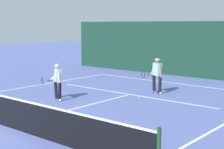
{
  "coord_description": "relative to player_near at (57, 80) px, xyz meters",
  "views": [
    {
      "loc": [
        9.41,
        -6.0,
        3.22
      ],
      "look_at": [
        -0.33,
        5.65,
        1.0
      ],
      "focal_mm": 55.61,
      "sensor_mm": 36.0,
      "label": 1
    }
  ],
  "objects": [
    {
      "name": "tennis_ball",
      "position": [
        2.54,
        2.48,
        -0.81
      ],
      "size": [
        0.07,
        0.07,
        0.07
      ],
      "primitive_type": "sphere",
      "color": "#D1E033",
      "rests_on": "ground_plane"
    },
    {
      "name": "back_fence_windscreen",
      "position": [
        1.74,
        9.47,
        0.85
      ],
      "size": [
        19.35,
        0.12,
        3.39
      ],
      "primitive_type": "cube",
      "color": "#173929",
      "rests_on": "ground_plane"
    },
    {
      "name": "tennis_net",
      "position": [
        1.74,
        -3.69,
        -0.34
      ],
      "size": [
        11.45,
        0.09,
        1.08
      ],
      "color": "#1E4723",
      "rests_on": "ground_plane"
    },
    {
      "name": "ground_plane",
      "position": [
        1.74,
        -3.69,
        -0.85
      ],
      "size": [
        80.0,
        80.0,
        0.0
      ],
      "primitive_type": "plane",
      "color": "#5563A5"
    },
    {
      "name": "player_far",
      "position": [
        2.51,
        3.9,
        0.07
      ],
      "size": [
        0.98,
        0.84,
        1.67
      ],
      "rotation": [
        0.0,
        0.0,
        2.77
      ],
      "color": "black",
      "rests_on": "ground_plane"
    },
    {
      "name": "court_line_service",
      "position": [
        1.74,
        2.85,
        -0.84
      ],
      "size": [
        8.52,
        0.1,
        0.01
      ],
      "primitive_type": "cube",
      "color": "white",
      "rests_on": "ground_plane"
    },
    {
      "name": "court_line_centre",
      "position": [
        1.74,
        -0.49,
        -0.84
      ],
      "size": [
        0.1,
        6.4,
        0.01
      ],
      "primitive_type": "cube",
      "color": "white",
      "rests_on": "ground_plane"
    },
    {
      "name": "court_line_baseline_far",
      "position": [
        1.74,
        6.86,
        -0.84
      ],
      "size": [
        10.45,
        0.1,
        0.01
      ],
      "primitive_type": "cube",
      "color": "white",
      "rests_on": "ground_plane"
    },
    {
      "name": "player_near",
      "position": [
        0.0,
        0.0,
        0.0
      ],
      "size": [
        1.05,
        0.84,
        1.55
      ],
      "rotation": [
        0.0,
        0.0,
        2.69
      ],
      "color": "black",
      "rests_on": "ground_plane"
    }
  ]
}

